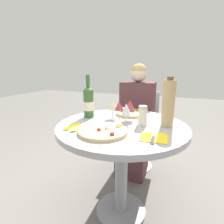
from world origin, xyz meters
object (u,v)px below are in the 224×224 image
Objects in this scene: dining_table at (122,142)px; tall_carafe at (168,103)px; pizza_large at (104,131)px; chair_behind_diner at (138,130)px; seated_diner at (135,126)px; wine_bottle at (89,102)px.

tall_carafe reaches higher than dining_table.
dining_table is 0.25m from pizza_large.
chair_behind_diner is (-0.05, 0.77, -0.18)m from dining_table.
dining_table is 0.78× the size of seated_diner.
tall_carafe is (0.35, -0.57, 0.38)m from seated_diner.
wine_bottle is (-0.25, -0.55, 0.34)m from seated_diner.
tall_carafe is at bearing -1.29° from wine_bottle.
seated_diner is at bearing 90.02° from pizza_large.
dining_table is 2.73× the size of tall_carafe.
chair_behind_diner is at bearing 70.23° from wine_bottle.
chair_behind_diner is 0.86m from wine_bottle.
tall_carafe is at bearing 36.98° from pizza_large.
chair_behind_diner is 1.02m from pizza_large.
pizza_large is at bearing -47.84° from wine_bottle.
dining_table is at bearing 75.47° from pizza_large.
dining_table is at bearing -168.09° from tall_carafe.
tall_carafe reaches higher than pizza_large.
chair_behind_diner reaches higher than pizza_large.
tall_carafe is (0.60, -0.01, 0.03)m from wine_bottle.
pizza_large is at bearing -143.02° from tall_carafe.
seated_diner is at bearing 90.00° from chair_behind_diner.
wine_bottle is (-0.25, -0.69, 0.44)m from chair_behind_diner.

